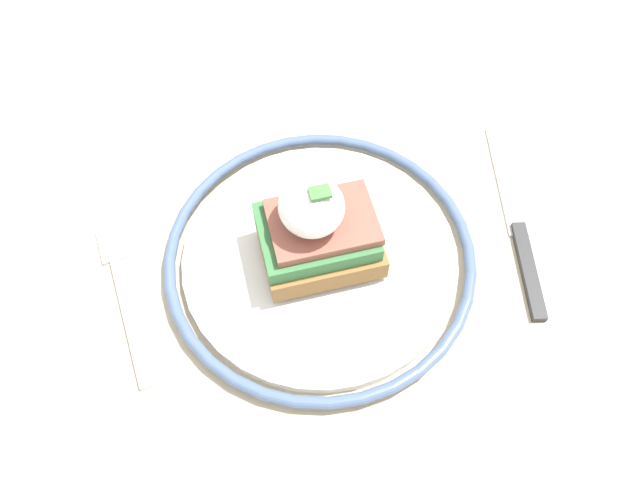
% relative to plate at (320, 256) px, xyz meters
% --- Properties ---
extents(ground_plane, '(6.00, 6.00, 0.00)m').
position_rel_plate_xyz_m(ground_plane, '(0.02, -0.04, -0.77)').
color(ground_plane, '#B2ADA3').
extents(dining_table, '(1.07, 0.78, 0.76)m').
position_rel_plate_xyz_m(dining_table, '(0.02, -0.04, -0.12)').
color(dining_table, '#C6B28E').
rests_on(dining_table, ground_plane).
extents(plate, '(0.27, 0.27, 0.02)m').
position_rel_plate_xyz_m(plate, '(0.00, 0.00, 0.00)').
color(plate, silver).
rests_on(plate, dining_table).
extents(sandwich, '(0.10, 0.07, 0.09)m').
position_rel_plate_xyz_m(sandwich, '(-0.00, 0.00, 0.04)').
color(sandwich, olive).
rests_on(sandwich, plate).
extents(fork, '(0.03, 0.16, 0.00)m').
position_rel_plate_xyz_m(fork, '(-0.17, 0.01, -0.01)').
color(fork, silver).
rests_on(fork, dining_table).
extents(knife, '(0.06, 0.21, 0.01)m').
position_rel_plate_xyz_m(knife, '(0.18, -0.02, -0.01)').
color(knife, '#2D2D2D').
rests_on(knife, dining_table).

